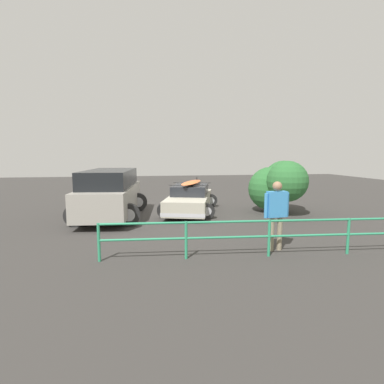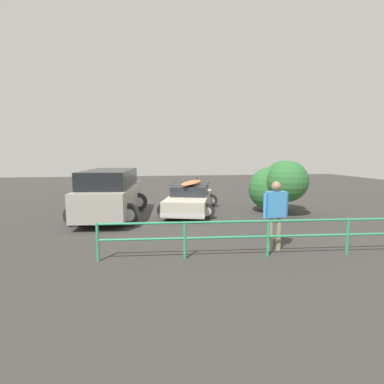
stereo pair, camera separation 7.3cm
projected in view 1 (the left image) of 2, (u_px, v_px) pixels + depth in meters
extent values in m
cube|color=#383533|center=(174.00, 212.00, 13.15)|extent=(44.00, 44.00, 0.02)
cube|color=#B7B29E|center=(190.00, 201.00, 13.05)|extent=(2.76, 4.70, 0.59)
cube|color=#23262B|center=(190.00, 190.00, 13.16)|extent=(1.95, 2.43, 0.41)
cube|color=silver|center=(183.00, 215.00, 10.93)|extent=(1.63, 0.54, 0.14)
cube|color=silver|center=(195.00, 198.00, 15.21)|extent=(1.63, 0.54, 0.14)
cylinder|color=black|center=(207.00, 211.00, 11.62)|extent=(0.62, 0.18, 0.62)
cylinder|color=#B7B7BC|center=(207.00, 211.00, 11.62)|extent=(0.34, 0.19, 0.34)
cylinder|color=black|center=(165.00, 210.00, 11.81)|extent=(0.62, 0.18, 0.62)
cylinder|color=#B7B7BC|center=(165.00, 210.00, 11.81)|extent=(0.34, 0.19, 0.34)
cylinder|color=black|center=(211.00, 200.00, 14.32)|extent=(0.62, 0.18, 0.62)
cylinder|color=#B7B7BC|center=(211.00, 200.00, 14.32)|extent=(0.34, 0.19, 0.34)
cylinder|color=black|center=(176.00, 200.00, 14.51)|extent=(0.62, 0.18, 0.62)
cylinder|color=#B7B7BC|center=(176.00, 200.00, 14.51)|extent=(0.34, 0.19, 0.34)
cylinder|color=black|center=(189.00, 185.00, 12.55)|extent=(1.66, 0.49, 0.03)
cylinder|color=black|center=(192.00, 183.00, 13.70)|extent=(1.66, 0.49, 0.03)
ellipsoid|color=orange|center=(192.00, 182.00, 13.21)|extent=(1.57, 2.72, 0.09)
cone|color=black|center=(197.00, 178.00, 14.24)|extent=(0.10, 0.10, 0.14)
cube|color=#9E998E|center=(110.00, 199.00, 11.81)|extent=(2.23, 4.88, 0.99)
cube|color=black|center=(110.00, 178.00, 11.71)|extent=(1.99, 3.83, 0.65)
cylinder|color=black|center=(121.00, 189.00, 14.24)|extent=(0.73, 0.25, 0.71)
cylinder|color=black|center=(129.00, 215.00, 10.51)|extent=(0.79, 0.22, 0.79)
cylinder|color=#B7B7BC|center=(129.00, 215.00, 10.51)|extent=(0.44, 0.23, 0.44)
cylinder|color=black|center=(76.00, 215.00, 10.39)|extent=(0.79, 0.22, 0.79)
cylinder|color=#B7B7BC|center=(76.00, 215.00, 10.39)|extent=(0.44, 0.23, 0.44)
cylinder|color=black|center=(138.00, 202.00, 13.32)|extent=(0.79, 0.22, 0.79)
cylinder|color=#B7B7BC|center=(138.00, 202.00, 13.32)|extent=(0.44, 0.23, 0.44)
cylinder|color=black|center=(96.00, 202.00, 13.21)|extent=(0.79, 0.22, 0.79)
cylinder|color=#B7B7BC|center=(96.00, 202.00, 13.21)|extent=(0.44, 0.23, 0.44)
cylinder|color=gray|center=(280.00, 233.00, 7.85)|extent=(0.13, 0.13, 0.89)
cylinder|color=gray|center=(271.00, 234.00, 7.78)|extent=(0.13, 0.13, 0.89)
cube|color=#3D8ED1|center=(277.00, 204.00, 7.71)|extent=(0.54, 0.27, 0.67)
sphere|color=#9E7556|center=(277.00, 186.00, 7.65)|extent=(0.24, 0.24, 0.24)
cylinder|color=#3D8ED1|center=(287.00, 205.00, 7.80)|extent=(0.09, 0.09, 0.63)
cylinder|color=#3D8ED1|center=(266.00, 206.00, 7.63)|extent=(0.09, 0.09, 0.63)
cylinder|color=#2D9366|center=(348.00, 236.00, 7.53)|extent=(0.07, 0.07, 0.92)
cylinder|color=#2D9366|center=(269.00, 238.00, 7.35)|extent=(0.07, 0.07, 0.92)
cylinder|color=#2D9366|center=(186.00, 240.00, 7.17)|extent=(0.07, 0.07, 0.92)
cylinder|color=#2D9366|center=(99.00, 242.00, 6.99)|extent=(0.07, 0.07, 0.92)
cylinder|color=#2D9366|center=(270.00, 221.00, 7.30)|extent=(8.17, 0.62, 0.06)
cylinder|color=#2D9366|center=(269.00, 236.00, 7.34)|extent=(8.17, 0.62, 0.06)
cylinder|color=brown|center=(283.00, 208.00, 12.99)|extent=(0.33, 0.33, 0.40)
sphere|color=#2D6B33|center=(287.00, 181.00, 12.11)|extent=(1.66, 1.66, 1.66)
sphere|color=#2D6B33|center=(284.00, 186.00, 12.87)|extent=(1.30, 1.30, 1.30)
sphere|color=#2D6B33|center=(270.00, 188.00, 13.03)|extent=(1.88, 1.88, 1.88)
sphere|color=#2D6B33|center=(283.00, 180.00, 13.05)|extent=(1.72, 1.72, 1.72)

